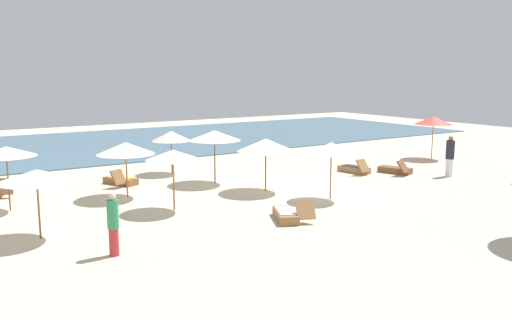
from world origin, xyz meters
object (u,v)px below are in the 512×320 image
(umbrella_6, at_px, (36,176))
(person_1, at_px, (450,156))
(umbrella_3, at_px, (266,145))
(umbrella_4, at_px, (433,121))
(umbrella_7, at_px, (6,152))
(lounger_1, at_px, (120,180))
(umbrella_5, at_px, (171,136))
(lounger_0, at_px, (396,170))
(umbrella_2, at_px, (126,148))
(lounger_4, at_px, (288,215))
(umbrella_0, at_px, (214,135))
(person_0, at_px, (113,224))
(umbrella_1, at_px, (331,148))
(umbrella_8, at_px, (173,155))
(lounger_3, at_px, (355,169))

(umbrella_6, distance_m, person_1, 17.34)
(umbrella_3, xyz_separation_m, umbrella_4, (12.04, 1.68, 0.24))
(umbrella_7, bearing_deg, lounger_1, 24.89)
(umbrella_5, bearing_deg, lounger_0, -33.03)
(umbrella_4, bearing_deg, umbrella_2, 178.97)
(umbrella_7, relative_size, lounger_0, 1.24)
(umbrella_5, distance_m, lounger_4, 9.38)
(umbrella_0, bearing_deg, lounger_4, -97.48)
(umbrella_5, bearing_deg, umbrella_7, -156.34)
(lounger_1, relative_size, person_0, 1.05)
(umbrella_7, xyz_separation_m, lounger_0, (16.07, -2.43, -1.86))
(umbrella_4, height_order, umbrella_5, umbrella_4)
(umbrella_3, xyz_separation_m, person_1, (8.60, -2.03, -0.91))
(umbrella_0, bearing_deg, lounger_0, -18.61)
(umbrella_1, bearing_deg, umbrella_8, 162.87)
(person_0, bearing_deg, lounger_3, 20.84)
(umbrella_3, height_order, lounger_3, umbrella_3)
(umbrella_5, xyz_separation_m, lounger_0, (8.71, -5.66, -1.57))
(umbrella_4, xyz_separation_m, lounger_0, (-4.90, -1.91, -1.90))
(umbrella_3, xyz_separation_m, umbrella_6, (-8.71, -1.57, -0.02))
(person_1, bearing_deg, lounger_3, 135.21)
(umbrella_3, relative_size, lounger_1, 1.29)
(umbrella_0, bearing_deg, umbrella_1, -66.19)
(umbrella_2, relative_size, person_0, 1.30)
(lounger_0, xyz_separation_m, person_0, (-14.54, -3.82, 0.67))
(person_0, xyz_separation_m, person_1, (16.01, 2.03, 0.08))
(umbrella_0, height_order, lounger_0, umbrella_0)
(lounger_1, bearing_deg, person_1, -25.93)
(umbrella_5, xyz_separation_m, lounger_1, (-2.84, -1.13, -1.57))
(umbrella_1, height_order, lounger_0, umbrella_1)
(lounger_4, distance_m, person_1, 10.53)
(umbrella_1, distance_m, lounger_0, 6.52)
(umbrella_1, height_order, lounger_3, umbrella_1)
(lounger_3, bearing_deg, person_0, -159.16)
(lounger_3, distance_m, person_1, 4.24)
(umbrella_2, distance_m, umbrella_5, 4.81)
(umbrella_6, relative_size, lounger_1, 1.20)
(umbrella_8, bearing_deg, lounger_0, 2.49)
(umbrella_8, bearing_deg, lounger_4, -51.05)
(umbrella_4, bearing_deg, umbrella_1, -159.20)
(lounger_0, relative_size, person_1, 0.96)
(umbrella_0, relative_size, lounger_4, 1.26)
(umbrella_1, bearing_deg, lounger_1, 130.06)
(umbrella_3, relative_size, umbrella_8, 1.07)
(person_0, bearing_deg, umbrella_1, 10.68)
(umbrella_4, bearing_deg, lounger_4, -158.25)
(person_1, bearing_deg, lounger_4, -170.17)
(umbrella_0, bearing_deg, umbrella_3, -69.63)
(umbrella_0, xyz_separation_m, umbrella_2, (-4.01, -0.49, -0.17))
(umbrella_7, bearing_deg, umbrella_0, 1.99)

